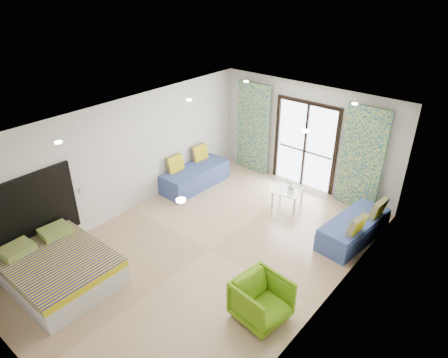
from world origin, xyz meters
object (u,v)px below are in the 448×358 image
Objects in this scene: daybed_right at (354,229)px; coffee_table at (288,192)px; bed at (59,269)px; daybed_left at (195,176)px; armchair at (262,298)px.

coffee_table is (-1.82, 0.28, 0.09)m from daybed_right.
daybed_right is 1.85m from coffee_table.
bed is at bearing -109.64° from coffee_table.
daybed_left is 4.26m from daybed_right.
bed is 5.90m from daybed_right.
daybed_right reaches higher than armchair.
armchair reaches higher than bed.
coffee_table is 3.64m from armchair.
daybed_left is (-0.64, 4.25, 0.01)m from bed.
bed is at bearing -121.28° from daybed_right.
coffee_table is (2.41, 0.71, 0.08)m from daybed_left.
coffee_table is 0.91× the size of armchair.
daybed_left reaches higher than coffee_table.
bed is 1.02× the size of daybed_left.
armchair reaches higher than coffee_table.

